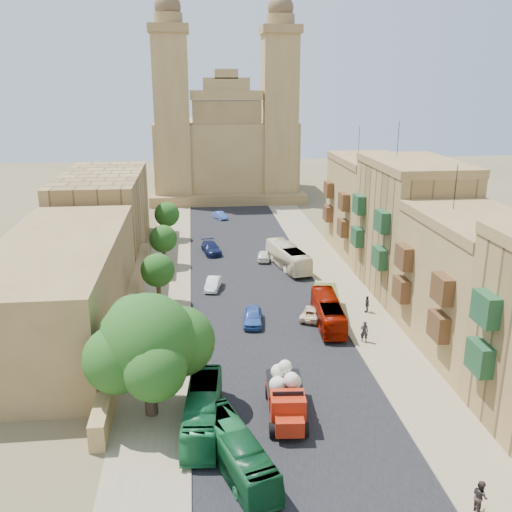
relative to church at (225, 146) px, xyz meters
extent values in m
plane|color=brown|center=(0.00, -78.61, -9.52)|extent=(260.00, 260.00, 0.00)
cube|color=black|center=(0.00, -48.61, -9.51)|extent=(14.00, 140.00, 0.01)
cube|color=#8A7A5A|center=(9.50, -48.61, -9.51)|extent=(5.00, 140.00, 0.01)
cube|color=#8A7A5A|center=(-9.50, -48.61, -9.51)|extent=(5.00, 140.00, 0.01)
cube|color=#8A7A5A|center=(7.00, -48.61, -9.46)|extent=(0.25, 140.00, 0.12)
cube|color=#8A7A5A|center=(-7.00, -48.61, -9.46)|extent=(0.25, 140.00, 0.12)
cube|color=#1D4929|center=(11.55, -77.69, -4.96)|extent=(0.90, 2.20, 2.00)
cube|color=#1D4929|center=(11.55, -77.69, -1.60)|extent=(0.90, 2.20, 2.00)
cube|color=olive|center=(16.00, -67.61, -4.27)|extent=(8.00, 14.00, 10.50)
cube|color=olive|center=(16.00, -67.61, 1.38)|extent=(8.20, 14.00, 0.80)
cylinder|color=black|center=(15.00, -64.81, 3.58)|extent=(0.06, 0.06, 3.60)
cube|color=#53341B|center=(11.55, -71.53, -5.53)|extent=(0.90, 2.20, 2.00)
cube|color=#53341B|center=(11.55, -63.69, -5.53)|extent=(0.90, 2.20, 2.00)
cube|color=#53341B|center=(11.55, -71.53, -2.59)|extent=(0.90, 2.20, 2.00)
cube|color=#53341B|center=(11.55, -63.69, -2.59)|extent=(0.90, 2.20, 2.00)
cube|color=#9D7C47|center=(16.00, -53.61, -3.02)|extent=(8.00, 14.00, 13.00)
cube|color=olive|center=(16.00, -53.61, 3.88)|extent=(8.20, 14.00, 0.80)
cylinder|color=black|center=(15.00, -50.81, 6.08)|extent=(0.06, 0.06, 3.60)
cube|color=#1D4929|center=(11.55, -57.53, -4.58)|extent=(0.90, 2.20, 2.00)
cube|color=#1D4929|center=(11.55, -49.69, -4.58)|extent=(0.90, 2.20, 2.00)
cube|color=#1D4929|center=(11.55, -57.53, -0.94)|extent=(0.90, 2.20, 2.00)
cube|color=#1D4929|center=(11.55, -49.69, -0.94)|extent=(0.90, 2.20, 2.00)
cube|color=olive|center=(16.00, -39.61, -3.77)|extent=(8.00, 14.00, 11.50)
cube|color=olive|center=(16.00, -39.61, 2.38)|extent=(8.20, 14.00, 0.80)
cylinder|color=black|center=(15.00, -36.81, 4.58)|extent=(0.06, 0.06, 3.60)
cube|color=#53341B|center=(11.55, -43.53, -5.15)|extent=(0.90, 2.20, 2.00)
cube|color=#53341B|center=(11.55, -35.69, -5.15)|extent=(0.90, 2.20, 2.00)
cube|color=#53341B|center=(11.55, -43.53, -1.93)|extent=(0.90, 2.20, 2.00)
cube|color=#53341B|center=(11.55, -35.69, -1.93)|extent=(0.90, 2.20, 2.00)
cube|color=olive|center=(-12.50, -58.61, -8.62)|extent=(1.00, 40.00, 1.80)
cube|color=olive|center=(-18.00, -60.61, -5.32)|extent=(10.00, 28.00, 8.40)
cube|color=#9D7C47|center=(-18.00, -34.61, -4.52)|extent=(10.00, 22.00, 10.00)
cube|color=olive|center=(0.00, 2.39, -2.52)|extent=(26.00, 20.00, 14.00)
cube|color=olive|center=(0.00, -8.11, -8.62)|extent=(28.00, 4.00, 1.80)
cube|color=olive|center=(0.00, -6.41, 0.48)|extent=(12.00, 2.00, 16.00)
cube|color=olive|center=(0.00, -6.41, 9.38)|extent=(12.60, 2.40, 1.60)
cube|color=olive|center=(0.00, -6.41, 11.08)|extent=(8.00, 2.00, 2.40)
cube|color=olive|center=(0.00, -6.41, 12.88)|extent=(4.00, 2.00, 1.60)
cube|color=olive|center=(-9.50, -5.11, 4.98)|extent=(6.00, 6.00, 29.00)
cube|color=olive|center=(-9.50, -5.11, 20.08)|extent=(6.80, 6.80, 1.40)
cylinder|color=olive|center=(-9.50, -5.11, 21.68)|extent=(4.80, 4.80, 1.80)
sphere|color=brown|center=(-9.50, -5.11, 23.48)|extent=(4.40, 4.40, 4.40)
cube|color=olive|center=(9.50, -5.11, 4.98)|extent=(6.00, 6.00, 29.00)
cube|color=olive|center=(9.50, -5.11, 20.08)|extent=(6.80, 6.80, 1.40)
cylinder|color=olive|center=(9.50, -5.11, 21.68)|extent=(4.80, 4.80, 1.80)
sphere|color=brown|center=(9.50, -5.11, 23.48)|extent=(4.40, 4.40, 4.40)
cylinder|color=#3C2A1E|center=(-9.50, -74.61, -7.90)|extent=(0.85, 0.85, 3.23)
sphere|color=#164011|center=(-9.50, -74.61, -4.24)|extent=(6.46, 6.46, 6.46)
sphere|color=#164011|center=(-7.46, -73.59, -4.75)|extent=(4.76, 4.76, 4.76)
sphere|color=#164011|center=(-11.37, -75.38, -4.92)|extent=(4.42, 4.42, 4.42)
sphere|color=#164011|center=(-8.99, -76.65, -5.09)|extent=(4.08, 4.08, 4.08)
sphere|color=#164011|center=(-10.44, -72.74, -3.56)|extent=(3.74, 3.74, 3.74)
cylinder|color=#3C2A1E|center=(-10.00, -66.61, -8.50)|extent=(0.44, 0.44, 2.03)
sphere|color=#164011|center=(-10.00, -66.61, -6.46)|extent=(2.95, 2.95, 2.95)
cylinder|color=#3C2A1E|center=(-10.00, -54.61, -8.36)|extent=(0.44, 0.44, 2.32)
sphere|color=#164011|center=(-10.00, -54.61, -6.02)|extent=(3.37, 3.37, 3.37)
cylinder|color=#3C2A1E|center=(-10.00, -42.61, -8.38)|extent=(0.44, 0.44, 2.26)
sphere|color=#164011|center=(-10.00, -42.61, -6.10)|extent=(3.29, 3.29, 3.29)
cylinder|color=#3C2A1E|center=(-10.00, -30.61, -8.32)|extent=(0.44, 0.44, 2.39)
sphere|color=#164011|center=(-10.00, -30.61, -5.91)|extent=(3.48, 3.48, 3.48)
cube|color=#AB220D|center=(-0.51, -74.80, -8.21)|extent=(2.58, 3.93, 0.94)
cube|color=black|center=(-0.51, -74.80, -7.68)|extent=(2.63, 3.98, 0.13)
cube|color=#AB220D|center=(-0.69, -77.20, -8.10)|extent=(2.32, 1.94, 1.88)
cube|color=#AB220D|center=(-0.78, -78.45, -8.52)|extent=(1.87, 1.38, 1.05)
cube|color=black|center=(-0.69, -77.20, -7.37)|extent=(1.99, 0.25, 0.94)
cylinder|color=black|center=(-1.80, -78.06, -9.04)|extent=(0.44, 0.97, 0.94)
cylinder|color=black|center=(0.28, -78.21, -9.04)|extent=(0.44, 0.97, 0.94)
cylinder|color=black|center=(-1.46, -73.47, -9.04)|extent=(0.44, 0.97, 0.94)
cylinder|color=black|center=(0.62, -73.62, -9.04)|extent=(0.44, 0.97, 0.94)
sphere|color=beige|center=(-1.08, -75.38, -7.42)|extent=(1.15, 1.15, 1.15)
sphere|color=beige|center=(-0.01, -75.15, -7.42)|extent=(1.15, 1.15, 1.15)
sphere|color=beige|center=(-0.47, -74.17, -7.42)|extent=(1.15, 1.15, 1.15)
sphere|color=beige|center=(-0.92, -74.66, -6.85)|extent=(1.05, 1.05, 1.05)
sphere|color=beige|center=(-0.22, -75.76, -6.90)|extent=(1.05, 1.05, 1.05)
sphere|color=beige|center=(-0.52, -74.90, -6.38)|extent=(0.94, 0.94, 0.94)
cube|color=#485A21|center=(6.14, -58.58, -8.49)|extent=(2.98, 5.28, 2.06)
cylinder|color=black|center=(4.88, -60.12, -9.10)|extent=(0.46, 0.87, 0.82)
cylinder|color=black|center=(6.81, -60.45, -9.10)|extent=(0.46, 0.87, 0.82)
cylinder|color=black|center=(5.47, -56.70, -9.10)|extent=(0.46, 0.87, 0.82)
cylinder|color=black|center=(7.39, -57.04, -9.10)|extent=(0.46, 0.87, 0.82)
imported|color=#104924|center=(-4.30, -80.90, -8.32)|extent=(4.54, 8.81, 2.40)
imported|color=#156432|center=(-6.10, -76.57, -8.27)|extent=(2.91, 9.09, 2.49)
imported|color=#880F00|center=(5.63, -61.55, -8.28)|extent=(2.75, 8.97, 2.46)
imported|color=#FFEEC7|center=(4.68, -44.81, -8.15)|extent=(4.26, 10.06, 2.73)
imported|color=#2E57A4|center=(-1.19, -60.69, -8.80)|extent=(2.18, 4.39, 1.44)
imported|color=white|center=(-4.47, -51.22, -8.89)|extent=(2.08, 3.98, 1.25)
imported|color=beige|center=(4.50, -60.06, -8.97)|extent=(3.23, 4.30, 1.09)
imported|color=#11183E|center=(-4.19, -37.99, -8.80)|extent=(2.79, 5.16, 1.42)
imported|color=white|center=(2.18, -41.69, -8.88)|extent=(1.99, 3.89, 1.27)
imported|color=#3F63BF|center=(-2.11, -19.08, -8.95)|extent=(2.50, 3.64, 1.14)
imported|color=#28242B|center=(7.87, -65.49, -8.56)|extent=(0.77, 0.58, 1.90)
imported|color=#332A26|center=(7.98, -85.68, -8.59)|extent=(0.76, 0.94, 1.86)
imported|color=#2A2A30|center=(10.02, -59.20, -8.68)|extent=(0.44, 0.99, 1.68)
camera|label=1|loc=(-6.23, -108.64, 12.01)|focal=40.00mm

